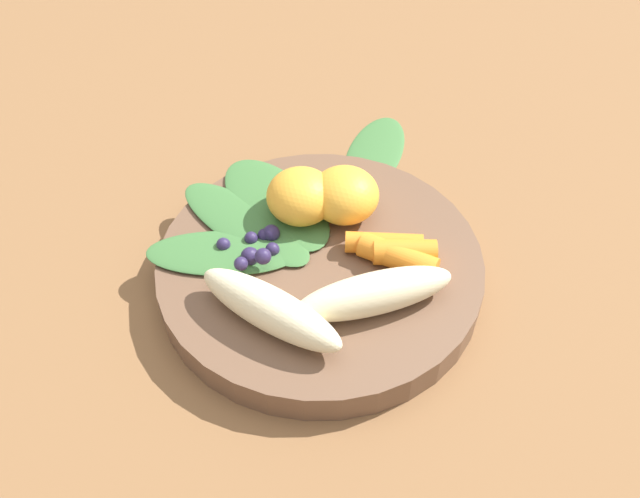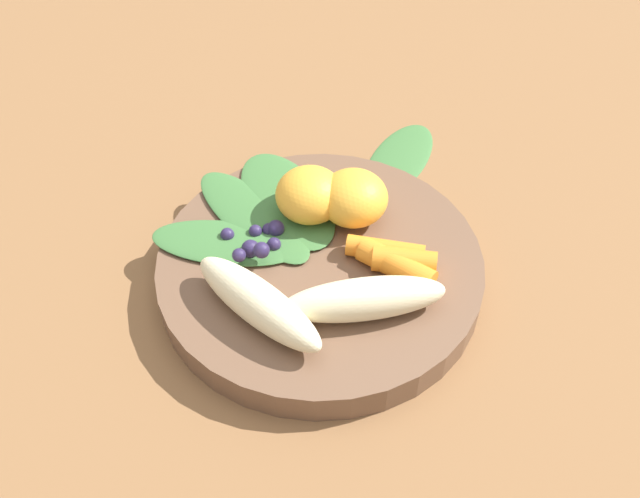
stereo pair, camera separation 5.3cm
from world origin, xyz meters
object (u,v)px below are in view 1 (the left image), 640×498
at_px(orange_segment_near, 304,196).
at_px(kale_leaf_stray, 375,151).
at_px(bowl, 320,269).
at_px(banana_peeled_left, 374,293).
at_px(banana_peeled_right, 270,309).

xyz_separation_m(orange_segment_near, kale_leaf_stray, (-0.09, 0.10, -0.04)).
height_order(bowl, kale_leaf_stray, bowl).
relative_size(bowl, banana_peeled_left, 2.14).
xyz_separation_m(banana_peeled_left, kale_leaf_stray, (-0.19, 0.08, -0.04)).
bearing_deg(orange_segment_near, banana_peeled_right, -28.71).
bearing_deg(kale_leaf_stray, bowl, -179.98).
bearing_deg(banana_peeled_left, bowl, 111.64).
height_order(bowl, orange_segment_near, orange_segment_near).
bearing_deg(banana_peeled_right, bowl, 95.07).
xyz_separation_m(bowl, orange_segment_near, (-0.05, 0.00, 0.03)).
bearing_deg(bowl, orange_segment_near, 177.43).
height_order(banana_peeled_left, kale_leaf_stray, banana_peeled_left).
bearing_deg(kale_leaf_stray, banana_peeled_left, -165.63).
xyz_separation_m(bowl, banana_peeled_right, (0.05, -0.05, 0.03)).
distance_m(banana_peeled_right, kale_leaf_stray, 0.24).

